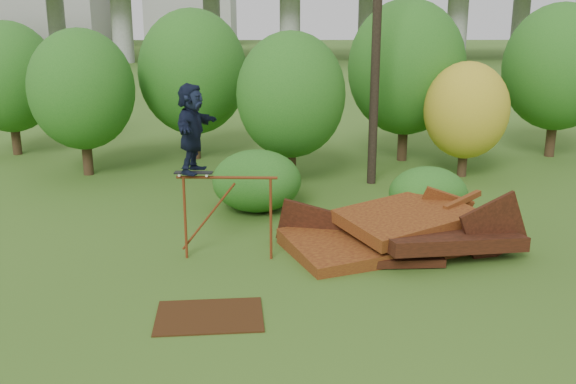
{
  "coord_description": "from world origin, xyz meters",
  "views": [
    {
      "loc": [
        -0.93,
        -11.09,
        5.27
      ],
      "look_at": [
        -0.8,
        2.0,
        1.6
      ],
      "focal_mm": 40.0,
      "sensor_mm": 36.0,
      "label": 1
    }
  ],
  "objects_px": {
    "skater": "(192,128)",
    "scrap_pile": "(400,234)",
    "flat_plate": "(209,316)",
    "utility_pole": "(378,5)"
  },
  "relations": [
    {
      "from": "skater",
      "to": "scrap_pile",
      "type": "bearing_deg",
      "value": -70.37
    },
    {
      "from": "skater",
      "to": "flat_plate",
      "type": "bearing_deg",
      "value": -155.04
    },
    {
      "from": "flat_plate",
      "to": "utility_pole",
      "type": "relative_size",
      "value": 0.18
    },
    {
      "from": "flat_plate",
      "to": "utility_pole",
      "type": "height_order",
      "value": "utility_pole"
    },
    {
      "from": "scrap_pile",
      "to": "utility_pole",
      "type": "distance_m",
      "value": 7.85
    },
    {
      "from": "scrap_pile",
      "to": "skater",
      "type": "height_order",
      "value": "skater"
    },
    {
      "from": "skater",
      "to": "flat_plate",
      "type": "height_order",
      "value": "skater"
    },
    {
      "from": "scrap_pile",
      "to": "skater",
      "type": "relative_size",
      "value": 3.01
    },
    {
      "from": "utility_pole",
      "to": "flat_plate",
      "type": "bearing_deg",
      "value": -114.07
    },
    {
      "from": "skater",
      "to": "flat_plate",
      "type": "relative_size",
      "value": 0.99
    }
  ]
}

